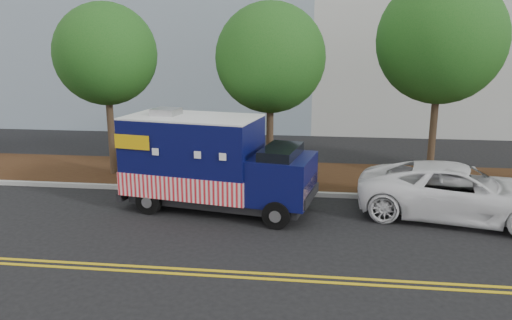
# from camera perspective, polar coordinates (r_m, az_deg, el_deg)

# --- Properties ---
(ground) EXTENTS (120.00, 120.00, 0.00)m
(ground) POSITION_cam_1_polar(r_m,az_deg,el_deg) (15.85, -1.68, -5.42)
(ground) COLOR black
(ground) RESTS_ON ground
(curb) EXTENTS (120.00, 0.18, 0.15)m
(curb) POSITION_cam_1_polar(r_m,az_deg,el_deg) (17.14, -0.97, -3.65)
(curb) COLOR #9E9E99
(curb) RESTS_ON ground
(mulch_strip) EXTENTS (120.00, 4.00, 0.15)m
(mulch_strip) POSITION_cam_1_polar(r_m,az_deg,el_deg) (19.13, -0.10, -1.76)
(mulch_strip) COLOR black
(mulch_strip) RESTS_ON ground
(centerline_near) EXTENTS (120.00, 0.10, 0.01)m
(centerline_near) POSITION_cam_1_polar(r_m,az_deg,el_deg) (11.80, -5.01, -12.48)
(centerline_near) COLOR gold
(centerline_near) RESTS_ON ground
(centerline_far) EXTENTS (120.00, 0.10, 0.01)m
(centerline_far) POSITION_cam_1_polar(r_m,az_deg,el_deg) (11.59, -5.27, -13.02)
(centerline_far) COLOR gold
(centerline_far) RESTS_ON ground
(tree_a) EXTENTS (3.71, 3.71, 6.49)m
(tree_a) POSITION_cam_1_polar(r_m,az_deg,el_deg) (19.32, -16.80, 11.48)
(tree_a) COLOR #38281C
(tree_a) RESTS_ON ground
(tree_b) EXTENTS (3.87, 3.87, 6.47)m
(tree_b) POSITION_cam_1_polar(r_m,az_deg,el_deg) (17.83, 1.65, 11.58)
(tree_b) COLOR #38281C
(tree_b) RESTS_ON ground
(tree_c) EXTENTS (4.48, 4.48, 7.37)m
(tree_c) POSITION_cam_1_polar(r_m,az_deg,el_deg) (19.11, 20.36, 12.70)
(tree_c) COLOR #38281C
(tree_c) RESTS_ON ground
(sign_post) EXTENTS (0.06, 0.06, 2.40)m
(sign_post) POSITION_cam_1_polar(r_m,az_deg,el_deg) (17.58, -9.04, 0.44)
(sign_post) COLOR #473828
(sign_post) RESTS_ON ground
(food_truck) EXTENTS (6.17, 3.19, 3.10)m
(food_truck) POSITION_cam_1_polar(r_m,az_deg,el_deg) (15.38, -5.43, -0.60)
(food_truck) COLOR black
(food_truck) RESTS_ON ground
(white_car) EXTENTS (6.17, 3.82, 1.59)m
(white_car) POSITION_cam_1_polar(r_m,az_deg,el_deg) (15.88, 22.11, -3.41)
(white_car) COLOR white
(white_car) RESTS_ON ground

